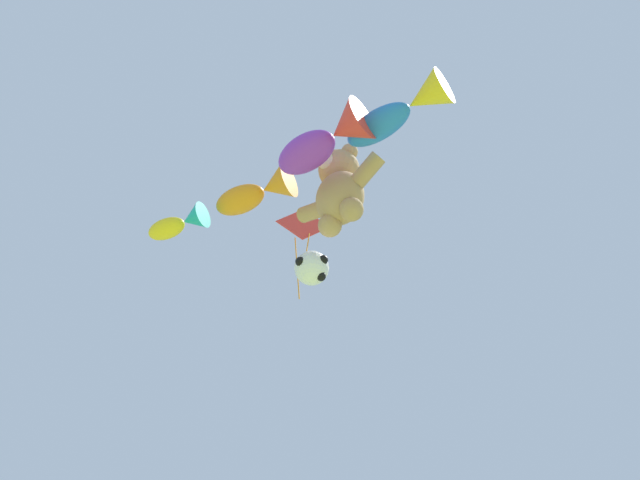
{
  "coord_description": "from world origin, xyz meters",
  "views": [
    {
      "loc": [
        6.23,
        -0.56,
        1.1
      ],
      "look_at": [
        -0.65,
        6.45,
        12.09
      ],
      "focal_mm": 40.0,
      "sensor_mm": 36.0,
      "label": 1
    }
  ],
  "objects_px": {
    "fish_kite_violet": "(327,140)",
    "teddy_bear_kite": "(339,189)",
    "soccer_ball_kite": "(312,268)",
    "fish_kite_goldfin": "(180,224)",
    "diamond_kite": "(303,229)",
    "fish_kite_tangerine": "(258,193)",
    "fish_kite_cobalt": "(402,111)"
  },
  "relations": [
    {
      "from": "fish_kite_tangerine",
      "to": "fish_kite_violet",
      "type": "bearing_deg",
      "value": -3.22
    },
    {
      "from": "teddy_bear_kite",
      "to": "fish_kite_violet",
      "type": "xyz_separation_m",
      "value": [
        0.71,
        -1.11,
        -0.03
      ]
    },
    {
      "from": "fish_kite_violet",
      "to": "teddy_bear_kite",
      "type": "bearing_deg",
      "value": 122.36
    },
    {
      "from": "soccer_ball_kite",
      "to": "diamond_kite",
      "type": "xyz_separation_m",
      "value": [
        -1.71,
        1.32,
        3.69
      ]
    },
    {
      "from": "soccer_ball_kite",
      "to": "fish_kite_goldfin",
      "type": "xyz_separation_m",
      "value": [
        -2.48,
        -1.82,
        1.92
      ]
    },
    {
      "from": "fish_kite_violet",
      "to": "fish_kite_tangerine",
      "type": "relative_size",
      "value": 1.1
    },
    {
      "from": "teddy_bear_kite",
      "to": "fish_kite_tangerine",
      "type": "distance_m",
      "value": 1.9
    },
    {
      "from": "teddy_bear_kite",
      "to": "fish_kite_goldfin",
      "type": "xyz_separation_m",
      "value": [
        -3.35,
        -1.77,
        0.09
      ]
    },
    {
      "from": "soccer_ball_kite",
      "to": "fish_kite_violet",
      "type": "xyz_separation_m",
      "value": [
        1.57,
        -1.16,
        1.8
      ]
    },
    {
      "from": "fish_kite_violet",
      "to": "fish_kite_goldfin",
      "type": "bearing_deg",
      "value": -170.76
    },
    {
      "from": "teddy_bear_kite",
      "to": "fish_kite_goldfin",
      "type": "distance_m",
      "value": 3.79
    },
    {
      "from": "fish_kite_cobalt",
      "to": "fish_kite_goldfin",
      "type": "xyz_separation_m",
      "value": [
        -5.59,
        -1.23,
        0.08
      ]
    },
    {
      "from": "diamond_kite",
      "to": "fish_kite_goldfin",
      "type": "bearing_deg",
      "value": -103.87
    },
    {
      "from": "diamond_kite",
      "to": "teddy_bear_kite",
      "type": "bearing_deg",
      "value": -27.93
    },
    {
      "from": "teddy_bear_kite",
      "to": "fish_kite_goldfin",
      "type": "height_order",
      "value": "teddy_bear_kite"
    },
    {
      "from": "fish_kite_cobalt",
      "to": "fish_kite_goldfin",
      "type": "bearing_deg",
      "value": -167.55
    },
    {
      "from": "teddy_bear_kite",
      "to": "fish_kite_tangerine",
      "type": "height_order",
      "value": "teddy_bear_kite"
    },
    {
      "from": "fish_kite_cobalt",
      "to": "fish_kite_tangerine",
      "type": "bearing_deg",
      "value": -173.36
    },
    {
      "from": "fish_kite_violet",
      "to": "diamond_kite",
      "type": "bearing_deg",
      "value": 142.91
    },
    {
      "from": "fish_kite_tangerine",
      "to": "fish_kite_goldfin",
      "type": "relative_size",
      "value": 1.29
    },
    {
      "from": "fish_kite_tangerine",
      "to": "fish_kite_goldfin",
      "type": "xyz_separation_m",
      "value": [
        -1.76,
        -0.79,
        -0.29
      ]
    },
    {
      "from": "soccer_ball_kite",
      "to": "fish_kite_violet",
      "type": "bearing_deg",
      "value": -36.38
    },
    {
      "from": "fish_kite_cobalt",
      "to": "fish_kite_goldfin",
      "type": "relative_size",
      "value": 1.51
    },
    {
      "from": "fish_kite_tangerine",
      "to": "diamond_kite",
      "type": "xyz_separation_m",
      "value": [
        -0.99,
        2.35,
        1.48
      ]
    },
    {
      "from": "fish_kite_cobalt",
      "to": "fish_kite_tangerine",
      "type": "relative_size",
      "value": 1.16
    },
    {
      "from": "teddy_bear_kite",
      "to": "diamond_kite",
      "type": "xyz_separation_m",
      "value": [
        -2.57,
        1.36,
        1.87
      ]
    },
    {
      "from": "fish_kite_cobalt",
      "to": "soccer_ball_kite",
      "type": "bearing_deg",
      "value": 169.4
    },
    {
      "from": "fish_kite_violet",
      "to": "fish_kite_cobalt",
      "type": "bearing_deg",
      "value": 20.48
    },
    {
      "from": "soccer_ball_kite",
      "to": "fish_kite_tangerine",
      "type": "distance_m",
      "value": 2.54
    },
    {
      "from": "soccer_ball_kite",
      "to": "fish_kite_goldfin",
      "type": "height_order",
      "value": "fish_kite_goldfin"
    },
    {
      "from": "teddy_bear_kite",
      "to": "fish_kite_tangerine",
      "type": "bearing_deg",
      "value": -148.09
    },
    {
      "from": "fish_kite_violet",
      "to": "fish_kite_goldfin",
      "type": "distance_m",
      "value": 4.11
    }
  ]
}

